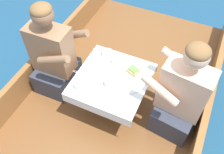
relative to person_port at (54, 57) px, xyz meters
name	(u,v)px	position (x,y,z in m)	size (l,w,h in m)	color
ground_plane	(117,109)	(0.63, 0.15, -0.75)	(60.00, 60.00, 0.00)	navy
boat_deck	(117,101)	(0.63, 0.15, -0.58)	(1.82, 3.09, 0.34)	brown
gunwale_port	(46,58)	(-0.25, 0.15, -0.25)	(0.06, 3.09, 0.31)	#936033
gunwale_starboard	(204,114)	(1.51, 0.15, -0.25)	(0.06, 3.09, 0.31)	#936033
cockpit_table	(112,81)	(0.63, 0.00, -0.06)	(0.66, 0.69, 0.40)	#B2B2B7
person_port	(54,57)	(0.00, 0.00, 0.00)	(0.53, 0.45, 1.01)	#333847
person_starboard	(181,97)	(1.26, 0.06, 0.00)	(0.56, 0.50, 1.01)	#333847
plate_sandwich	(133,73)	(0.78, 0.15, -0.01)	(0.21, 0.21, 0.01)	white
plate_bread	(99,69)	(0.47, 0.05, -0.01)	(0.17, 0.17, 0.01)	white
sandwich	(133,71)	(0.78, 0.15, 0.02)	(0.13, 0.11, 0.05)	tan
bowl_port_near	(81,84)	(0.41, -0.19, 0.01)	(0.12, 0.12, 0.04)	white
bowl_starboard_near	(107,53)	(0.46, 0.26, 0.01)	(0.11, 0.11, 0.04)	white
coffee_cup_port	(108,82)	(0.63, -0.08, 0.02)	(0.10, 0.07, 0.07)	white
coffee_cup_starboard	(115,60)	(0.58, 0.20, 0.02)	(0.09, 0.06, 0.06)	white
utensil_fork_port	(79,73)	(0.33, -0.07, -0.01)	(0.17, 0.04, 0.00)	silver
utensil_knife_port	(134,84)	(0.84, 0.02, -0.01)	(0.17, 0.01, 0.00)	silver
utensil_spoon_starboard	(135,93)	(0.88, -0.06, -0.01)	(0.12, 0.14, 0.01)	silver
utensil_spoon_center	(104,50)	(0.40, 0.31, -0.01)	(0.17, 0.05, 0.01)	silver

